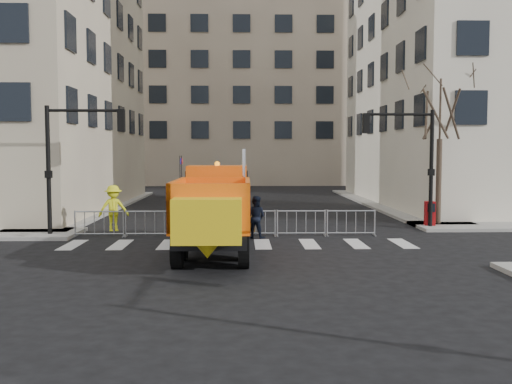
{
  "coord_description": "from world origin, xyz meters",
  "views": [
    {
      "loc": [
        -0.13,
        -16.04,
        3.5
      ],
      "look_at": [
        0.37,
        2.5,
        2.21
      ],
      "focal_mm": 40.0,
      "sensor_mm": 36.0,
      "label": 1
    }
  ],
  "objects_px": {
    "cop_a": "(192,216)",
    "newspaper_box": "(430,213)",
    "plow_truck": "(214,208)",
    "cop_c": "(186,218)",
    "cop_b": "(256,217)",
    "worker": "(113,208)"
  },
  "relations": [
    {
      "from": "plow_truck",
      "to": "cop_a",
      "type": "height_order",
      "value": "plow_truck"
    },
    {
      "from": "cop_a",
      "to": "cop_b",
      "type": "bearing_deg",
      "value": 144.71
    },
    {
      "from": "worker",
      "to": "cop_b",
      "type": "bearing_deg",
      "value": -32.85
    },
    {
      "from": "plow_truck",
      "to": "cop_b",
      "type": "relative_size",
      "value": 5.39
    },
    {
      "from": "cop_a",
      "to": "newspaper_box",
      "type": "bearing_deg",
      "value": 159.28
    },
    {
      "from": "cop_a",
      "to": "newspaper_box",
      "type": "height_order",
      "value": "cop_a"
    },
    {
      "from": "cop_a",
      "to": "newspaper_box",
      "type": "xyz_separation_m",
      "value": [
        10.69,
        2.79,
        -0.22
      ]
    },
    {
      "from": "plow_truck",
      "to": "worker",
      "type": "bearing_deg",
      "value": 42.85
    },
    {
      "from": "plow_truck",
      "to": "newspaper_box",
      "type": "bearing_deg",
      "value": -55.31
    },
    {
      "from": "worker",
      "to": "newspaper_box",
      "type": "distance_m",
      "value": 14.2
    },
    {
      "from": "cop_b",
      "to": "newspaper_box",
      "type": "height_order",
      "value": "cop_b"
    },
    {
      "from": "cop_a",
      "to": "plow_truck",
      "type": "bearing_deg",
      "value": 71.06
    },
    {
      "from": "plow_truck",
      "to": "cop_c",
      "type": "bearing_deg",
      "value": 20.88
    },
    {
      "from": "worker",
      "to": "cop_a",
      "type": "bearing_deg",
      "value": -41.05
    },
    {
      "from": "cop_a",
      "to": "cop_c",
      "type": "height_order",
      "value": "cop_a"
    },
    {
      "from": "cop_a",
      "to": "cop_b",
      "type": "relative_size",
      "value": 1.06
    },
    {
      "from": "plow_truck",
      "to": "cop_b",
      "type": "distance_m",
      "value": 4.09
    },
    {
      "from": "cop_c",
      "to": "worker",
      "type": "bearing_deg",
      "value": -72.88
    },
    {
      "from": "worker",
      "to": "newspaper_box",
      "type": "xyz_separation_m",
      "value": [
        14.11,
        1.57,
        -0.43
      ]
    },
    {
      "from": "cop_c",
      "to": "newspaper_box",
      "type": "xyz_separation_m",
      "value": [
        10.9,
        3.01,
        -0.17
      ]
    },
    {
      "from": "cop_b",
      "to": "worker",
      "type": "relative_size",
      "value": 0.89
    },
    {
      "from": "cop_a",
      "to": "cop_b",
      "type": "xyz_separation_m",
      "value": [
        2.59,
        0.0,
        -0.06
      ]
    }
  ]
}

